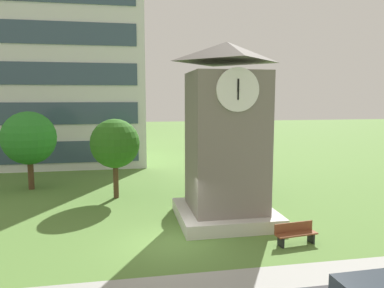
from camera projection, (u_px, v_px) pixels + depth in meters
The scene contains 8 objects.
ground_plane at pixel (172, 243), 15.45m from camera, with size 160.00×160.00×0.00m, color #567F38.
kerb_strip at pixel (186, 286), 11.93m from camera, with size 120.00×1.60×0.01m, color #9E9E99.
office_building at pixel (51, 43), 34.92m from camera, with size 17.01×12.38×22.40m.
clock_tower at pixel (226, 144), 17.90m from camera, with size 4.69×4.69×8.68m.
park_bench at pixel (295, 233), 15.29m from camera, with size 1.85×0.70×0.88m.
tree_near_tower at pixel (29, 138), 24.14m from camera, with size 3.50×3.50×5.19m.
tree_by_building at pixel (223, 135), 22.69m from camera, with size 3.80×3.80×5.67m.
tree_streetside at pixel (115, 144), 22.06m from camera, with size 2.96×2.96×4.82m.
Camera 1 is at (-1.87, -14.71, 6.05)m, focal length 34.43 mm.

